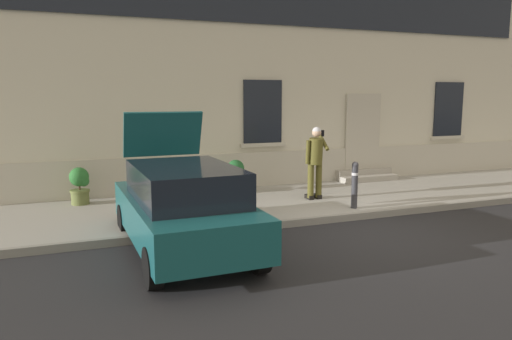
% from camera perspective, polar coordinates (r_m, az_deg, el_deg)
% --- Properties ---
extents(ground_plane, '(80.00, 80.00, 0.00)m').
position_cam_1_polar(ground_plane, '(9.72, 12.84, -7.21)').
color(ground_plane, '#232326').
extents(sidewalk, '(24.00, 3.60, 0.15)m').
position_cam_1_polar(sidewalk, '(12.05, 5.35, -3.56)').
color(sidewalk, '#99968E').
rests_on(sidewalk, ground).
extents(curb_edge, '(24.00, 0.12, 0.15)m').
position_cam_1_polar(curb_edge, '(10.47, 9.95, -5.56)').
color(curb_edge, gray).
rests_on(curb_edge, ground).
extents(building_facade, '(24.00, 1.52, 7.50)m').
position_cam_1_polar(building_facade, '(14.08, 0.92, 13.20)').
color(building_facade, beige).
rests_on(building_facade, ground).
extents(entrance_stoop, '(1.80, 0.64, 0.32)m').
position_cam_1_polar(entrance_stoop, '(14.75, 12.72, -0.64)').
color(entrance_stoop, '#9E998E').
rests_on(entrance_stoop, sidewalk).
extents(hatchback_car_teal, '(1.86, 4.10, 2.34)m').
position_cam_1_polar(hatchback_car_teal, '(8.25, -8.52, -4.23)').
color(hatchback_car_teal, '#165156').
rests_on(hatchback_car_teal, ground).
extents(bollard_near_person, '(0.15, 0.15, 1.04)m').
position_cam_1_polar(bollard_near_person, '(10.97, 11.50, -1.53)').
color(bollard_near_person, '#333338').
rests_on(bollard_near_person, sidewalk).
extents(bollard_far_left, '(0.15, 0.15, 1.04)m').
position_cam_1_polar(bollard_far_left, '(9.67, -3.99, -2.75)').
color(bollard_far_left, '#333338').
rests_on(bollard_far_left, sidewalk).
extents(person_on_phone, '(0.51, 0.46, 1.75)m').
position_cam_1_polar(person_on_phone, '(11.69, 6.99, 1.39)').
color(person_on_phone, '#514C1E').
rests_on(person_on_phone, sidewalk).
extents(planter_olive, '(0.44, 0.44, 0.86)m').
position_cam_1_polar(planter_olive, '(11.86, -19.97, -1.64)').
color(planter_olive, '#606B38').
rests_on(planter_olive, sidewalk).
extents(planter_terracotta, '(0.44, 0.44, 0.86)m').
position_cam_1_polar(planter_terracotta, '(12.23, -11.13, -0.97)').
color(planter_terracotta, '#B25B38').
rests_on(planter_terracotta, sidewalk).
extents(planter_cream, '(0.44, 0.44, 0.86)m').
position_cam_1_polar(planter_cream, '(12.46, -2.35, -0.64)').
color(planter_cream, beige).
rests_on(planter_cream, sidewalk).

